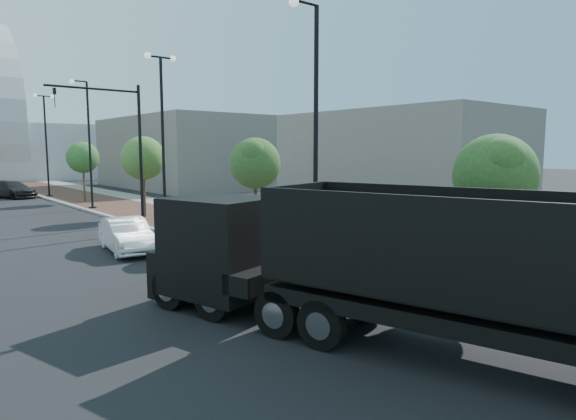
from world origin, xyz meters
TOP-DOWN VIEW (x-y plane):
  - sidewalk at (3.50, 40.00)m, footprint 7.00×140.00m
  - concrete_strip at (6.20, 40.00)m, footprint 2.40×140.00m
  - curb at (0.00, 40.00)m, footprint 0.30×140.00m
  - dump_truck at (-3.05, 5.57)m, footprint 6.12×13.58m
  - white_sedan at (-3.22, 17.69)m, footprint 2.11×4.53m
  - dark_car_far at (-2.07, 47.63)m, footprint 3.82×5.69m
  - pedestrian at (5.41, 16.98)m, footprint 0.80×0.66m
  - streetlight_1 at (0.49, 10.00)m, footprint 1.44×0.56m
  - streetlight_2 at (0.60, 22.00)m, footprint 1.72×0.56m
  - streetlight_3 at (0.49, 34.00)m, footprint 1.44×0.56m
  - streetlight_4 at (0.60, 46.00)m, footprint 1.72×0.56m
  - traffic_mast at (-0.30, 25.00)m, footprint 5.09×0.20m
  - tree_0 at (1.65, 4.02)m, footprint 2.27×2.20m
  - tree_1 at (1.65, 15.02)m, footprint 2.31×2.24m
  - tree_2 at (1.65, 27.02)m, footprint 2.71×2.71m
  - tree_3 at (1.65, 39.02)m, footprint 2.56×2.54m
  - commercial_block_ne at (16.00, 50.00)m, footprint 12.00×22.00m
  - commercial_block_e at (18.00, 20.00)m, footprint 10.00×16.00m
  - utility_cover_1 at (2.40, 8.00)m, footprint 0.50×0.50m
  - utility_cover_2 at (2.40, 19.00)m, footprint 0.50×0.50m

SIDE VIEW (x-z plane):
  - sidewalk at x=3.50m, z-range 0.00..0.12m
  - concrete_strip at x=6.20m, z-range 0.00..0.13m
  - curb at x=0.00m, z-range 0.00..0.14m
  - utility_cover_1 at x=2.40m, z-range 0.12..0.14m
  - utility_cover_2 at x=2.40m, z-range 0.12..0.14m
  - white_sedan at x=-3.22m, z-range 0.00..1.44m
  - dark_car_far at x=-2.07m, z-range 0.00..1.53m
  - pedestrian at x=5.41m, z-range 0.00..1.88m
  - dump_truck at x=-3.05m, z-range -0.27..3.21m
  - commercial_block_e at x=18.00m, z-range 0.00..7.00m
  - tree_0 at x=1.65m, z-range 1.26..6.00m
  - tree_3 at x=1.65m, z-range 1.22..6.21m
  - tree_1 at x=1.65m, z-range 1.29..6.15m
  - tree_2 at x=1.65m, z-range 1.22..6.39m
  - commercial_block_ne at x=16.00m, z-range 0.00..8.00m
  - streetlight_1 at x=0.49m, z-range -0.26..8.95m
  - streetlight_3 at x=0.49m, z-range -0.26..8.95m
  - streetlight_2 at x=0.60m, z-range 0.18..9.46m
  - streetlight_4 at x=0.60m, z-range 0.18..9.46m
  - traffic_mast at x=-0.30m, z-range 0.98..8.98m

